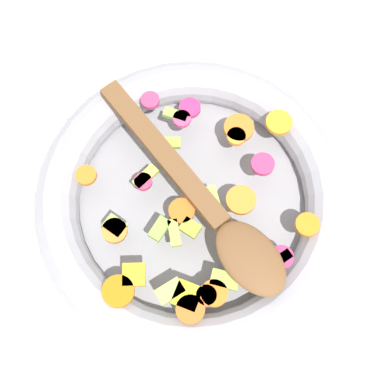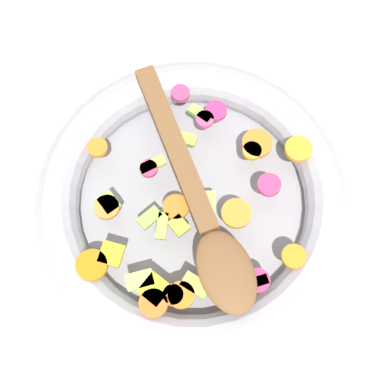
{
  "view_description": "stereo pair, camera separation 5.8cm",
  "coord_description": "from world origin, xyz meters",
  "views": [
    {
      "loc": [
        -0.19,
        0.04,
        0.6
      ],
      "look_at": [
        0.0,
        0.0,
        0.05
      ],
      "focal_mm": 50.0,
      "sensor_mm": 36.0,
      "label": 1
    },
    {
      "loc": [
        -0.19,
        -0.02,
        0.6
      ],
      "look_at": [
        0.0,
        0.0,
        0.05
      ],
      "focal_mm": 50.0,
      "sensor_mm": 36.0,
      "label": 2
    }
  ],
  "objects": [
    {
      "name": "wooden_spoon",
      "position": [
        -0.02,
        -0.01,
        0.06
      ],
      "size": [
        0.28,
        0.17,
        0.01
      ],
      "color": "brown",
      "rests_on": "chopped_vegetables"
    },
    {
      "name": "skillet",
      "position": [
        0.0,
        0.0,
        0.02
      ],
      "size": [
        0.36,
        0.36,
        0.05
      ],
      "color": "gray",
      "rests_on": "ground_plane"
    },
    {
      "name": "ground_plane",
      "position": [
        0.0,
        0.0,
        0.0
      ],
      "size": [
        4.0,
        4.0,
        0.0
      ],
      "primitive_type": "plane",
      "color": "silver"
    },
    {
      "name": "chopped_vegetables",
      "position": [
        -0.02,
        -0.0,
        0.05
      ],
      "size": [
        0.28,
        0.25,
        0.01
      ],
      "color": "orange",
      "rests_on": "skillet"
    }
  ]
}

